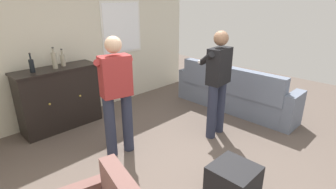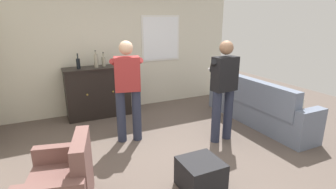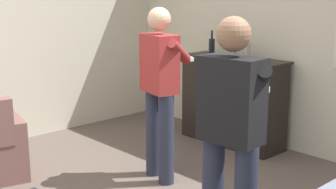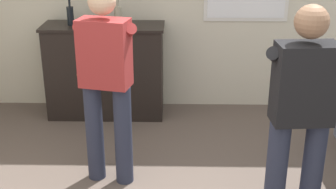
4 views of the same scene
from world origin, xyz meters
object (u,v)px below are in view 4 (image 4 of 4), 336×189
object	(u,v)px
bottle_spirits_clear	(118,15)
person_standing_right	(300,113)
sideboard_cabinet	(105,71)
bottle_wine_green	(102,13)
person_standing_left	(106,79)
bottle_liquor_amber	(70,15)

from	to	relation	value
bottle_spirits_clear	person_standing_right	xyz separation A→B (m)	(1.48, -2.07, -0.22)
sideboard_cabinet	bottle_wine_green	size ratio (longest dim) A/B	3.85
sideboard_cabinet	person_standing_left	distance (m)	1.46
person_standing_right	bottle_spirits_clear	bearing A→B (deg)	125.49
bottle_spirits_clear	bottle_wine_green	bearing A→B (deg)	-158.50
sideboard_cabinet	bottle_liquor_amber	size ratio (longest dim) A/B	4.41
bottle_wine_green	bottle_liquor_amber	xyz separation A→B (m)	(-0.34, 0.02, -0.03)
bottle_liquor_amber	person_standing_right	world-z (taller)	person_standing_right
bottle_wine_green	bottle_spirits_clear	distance (m)	0.18
bottle_wine_green	bottle_spirits_clear	bearing A→B (deg)	21.50
bottle_liquor_amber	person_standing_left	world-z (taller)	person_standing_left
bottle_spirits_clear	sideboard_cabinet	bearing A→B (deg)	-168.98
bottle_wine_green	person_standing_left	size ratio (longest dim) A/B	0.20
bottle_liquor_amber	bottle_wine_green	bearing A→B (deg)	-3.74
bottle_liquor_amber	person_standing_right	size ratio (longest dim) A/B	0.18
bottle_spirits_clear	person_standing_right	distance (m)	2.55
bottle_wine_green	person_standing_right	distance (m)	2.60
bottle_liquor_amber	person_standing_left	size ratio (longest dim) A/B	0.18
bottle_wine_green	bottle_spirits_clear	world-z (taller)	bottle_wine_green
person_standing_right	bottle_wine_green	bearing A→B (deg)	129.27
sideboard_cabinet	person_standing_right	xyz separation A→B (m)	(1.64, -2.04, 0.41)
sideboard_cabinet	person_standing_right	distance (m)	2.65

